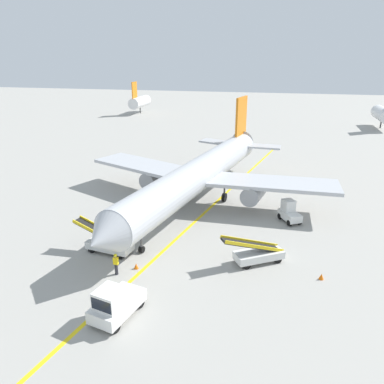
{
  "coord_description": "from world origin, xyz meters",
  "views": [
    {
      "loc": [
        10.1,
        -23.29,
        14.98
      ],
      "look_at": [
        1.98,
        9.79,
        2.5
      ],
      "focal_mm": 34.48,
      "sensor_mm": 36.0,
      "label": 1
    }
  ],
  "objects_px": {
    "ground_crew_marshaller": "(116,263)",
    "safety_cone_nose_left": "(187,193)",
    "airliner": "(201,173)",
    "pushback_tug": "(115,303)",
    "baggage_tug_near_wing": "(289,212)",
    "safety_cone_nose_right": "(321,276)",
    "safety_cone_wingtip_left": "(136,266)",
    "belt_loader_forward_hold": "(257,253)",
    "belt_loader_aft_hold": "(108,243)"
  },
  "relations": [
    {
      "from": "ground_crew_marshaller",
      "to": "safety_cone_nose_left",
      "type": "height_order",
      "value": "ground_crew_marshaller"
    },
    {
      "from": "airliner",
      "to": "pushback_tug",
      "type": "bearing_deg",
      "value": -92.7
    },
    {
      "from": "ground_crew_marshaller",
      "to": "baggage_tug_near_wing",
      "type": "bearing_deg",
      "value": 45.91
    },
    {
      "from": "pushback_tug",
      "to": "safety_cone_nose_left",
      "type": "height_order",
      "value": "pushback_tug"
    },
    {
      "from": "safety_cone_nose_right",
      "to": "safety_cone_wingtip_left",
      "type": "bearing_deg",
      "value": -172.18
    },
    {
      "from": "belt_loader_forward_hold",
      "to": "safety_cone_nose_left",
      "type": "relative_size",
      "value": 11.12
    },
    {
      "from": "belt_loader_aft_hold",
      "to": "safety_cone_wingtip_left",
      "type": "height_order",
      "value": "belt_loader_aft_hold"
    },
    {
      "from": "baggage_tug_near_wing",
      "to": "belt_loader_forward_hold",
      "type": "relative_size",
      "value": 0.56
    },
    {
      "from": "belt_loader_forward_hold",
      "to": "safety_cone_nose_right",
      "type": "xyz_separation_m",
      "value": [
        4.67,
        -1.28,
        -0.56
      ]
    },
    {
      "from": "pushback_tug",
      "to": "belt_loader_aft_hold",
      "type": "xyz_separation_m",
      "value": [
        -4.01,
        7.32,
        -0.22
      ]
    },
    {
      "from": "baggage_tug_near_wing",
      "to": "safety_cone_wingtip_left",
      "type": "relative_size",
      "value": 6.19
    },
    {
      "from": "pushback_tug",
      "to": "baggage_tug_near_wing",
      "type": "bearing_deg",
      "value": 58.9
    },
    {
      "from": "belt_loader_aft_hold",
      "to": "safety_cone_nose_right",
      "type": "xyz_separation_m",
      "value": [
        16.56,
        -0.02,
        -0.56
      ]
    },
    {
      "from": "belt_loader_aft_hold",
      "to": "safety_cone_nose_left",
      "type": "relative_size",
      "value": 11.67
    },
    {
      "from": "belt_loader_forward_hold",
      "to": "safety_cone_nose_right",
      "type": "height_order",
      "value": "belt_loader_forward_hold"
    },
    {
      "from": "safety_cone_nose_left",
      "to": "pushback_tug",
      "type": "bearing_deg",
      "value": -87.03
    },
    {
      "from": "baggage_tug_near_wing",
      "to": "safety_cone_nose_right",
      "type": "relative_size",
      "value": 6.19
    },
    {
      "from": "airliner",
      "to": "ground_crew_marshaller",
      "type": "xyz_separation_m",
      "value": [
        -2.91,
        -15.29,
        -2.51
      ]
    },
    {
      "from": "belt_loader_aft_hold",
      "to": "baggage_tug_near_wing",
      "type": "bearing_deg",
      "value": 34.19
    },
    {
      "from": "belt_loader_aft_hold",
      "to": "ground_crew_marshaller",
      "type": "height_order",
      "value": "belt_loader_aft_hold"
    },
    {
      "from": "airliner",
      "to": "safety_cone_nose_left",
      "type": "distance_m",
      "value": 4.36
    },
    {
      "from": "belt_loader_aft_hold",
      "to": "ground_crew_marshaller",
      "type": "relative_size",
      "value": 3.02
    },
    {
      "from": "safety_cone_nose_left",
      "to": "safety_cone_nose_right",
      "type": "relative_size",
      "value": 1.0
    },
    {
      "from": "pushback_tug",
      "to": "safety_cone_nose_left",
      "type": "xyz_separation_m",
      "value": [
        -1.13,
        21.81,
        -0.77
      ]
    },
    {
      "from": "airliner",
      "to": "safety_cone_nose_left",
      "type": "relative_size",
      "value": 79.91
    },
    {
      "from": "ground_crew_marshaller",
      "to": "safety_cone_nose_left",
      "type": "relative_size",
      "value": 3.86
    },
    {
      "from": "belt_loader_aft_hold",
      "to": "ground_crew_marshaller",
      "type": "distance_m",
      "value": 3.58
    },
    {
      "from": "ground_crew_marshaller",
      "to": "safety_cone_nose_left",
      "type": "bearing_deg",
      "value": 87.22
    },
    {
      "from": "pushback_tug",
      "to": "belt_loader_aft_hold",
      "type": "relative_size",
      "value": 0.76
    },
    {
      "from": "airliner",
      "to": "safety_cone_nose_right",
      "type": "distance_m",
      "value": 17.28
    },
    {
      "from": "airliner",
      "to": "safety_cone_wingtip_left",
      "type": "bearing_deg",
      "value": -97.25
    },
    {
      "from": "airliner",
      "to": "baggage_tug_near_wing",
      "type": "relative_size",
      "value": 12.91
    },
    {
      "from": "pushback_tug",
      "to": "belt_loader_forward_hold",
      "type": "relative_size",
      "value": 0.8
    },
    {
      "from": "safety_cone_nose_left",
      "to": "airliner",
      "type": "bearing_deg",
      "value": -46.04
    },
    {
      "from": "safety_cone_wingtip_left",
      "to": "ground_crew_marshaller",
      "type": "bearing_deg",
      "value": -135.67
    },
    {
      "from": "belt_loader_forward_hold",
      "to": "safety_cone_nose_left",
      "type": "bearing_deg",
      "value": 124.27
    },
    {
      "from": "safety_cone_nose_right",
      "to": "pushback_tug",
      "type": "bearing_deg",
      "value": -149.82
    },
    {
      "from": "airliner",
      "to": "pushback_tug",
      "type": "height_order",
      "value": "airliner"
    },
    {
      "from": "baggage_tug_near_wing",
      "to": "safety_cone_wingtip_left",
      "type": "distance_m",
      "value": 16.09
    },
    {
      "from": "belt_loader_forward_hold",
      "to": "safety_cone_nose_right",
      "type": "bearing_deg",
      "value": -15.38
    },
    {
      "from": "pushback_tug",
      "to": "safety_cone_wingtip_left",
      "type": "distance_m",
      "value": 5.58
    },
    {
      "from": "baggage_tug_near_wing",
      "to": "belt_loader_forward_hold",
      "type": "xyz_separation_m",
      "value": [
        -2.39,
        -8.45,
        -0.15
      ]
    },
    {
      "from": "pushback_tug",
      "to": "baggage_tug_near_wing",
      "type": "xyz_separation_m",
      "value": [
        10.27,
        17.03,
        -0.07
      ]
    },
    {
      "from": "safety_cone_nose_right",
      "to": "airliner",
      "type": "bearing_deg",
      "value": 133.2
    },
    {
      "from": "belt_loader_forward_hold",
      "to": "ground_crew_marshaller",
      "type": "bearing_deg",
      "value": -156.94
    },
    {
      "from": "airliner",
      "to": "safety_cone_nose_left",
      "type": "height_order",
      "value": "airliner"
    },
    {
      "from": "belt_loader_aft_hold",
      "to": "safety_cone_wingtip_left",
      "type": "relative_size",
      "value": 11.67
    },
    {
      "from": "airliner",
      "to": "baggage_tug_near_wing",
      "type": "xyz_separation_m",
      "value": [
        9.34,
        -2.65,
        -2.49
      ]
    },
    {
      "from": "safety_cone_nose_right",
      "to": "safety_cone_wingtip_left",
      "type": "distance_m",
      "value": 13.56
    },
    {
      "from": "baggage_tug_near_wing",
      "to": "belt_loader_aft_hold",
      "type": "xyz_separation_m",
      "value": [
        -14.29,
        -9.71,
        -0.15
      ]
    }
  ]
}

